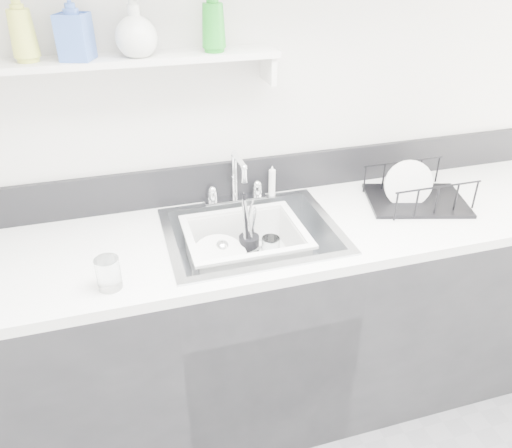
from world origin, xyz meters
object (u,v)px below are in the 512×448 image
object	(u,v)px
sink	(252,252)
wash_tub	(245,249)
counter_run	(253,325)
dish_rack	(418,187)

from	to	relation	value
sink	wash_tub	size ratio (longest dim) A/B	1.44
wash_tub	counter_run	bearing A→B (deg)	-24.29
dish_rack	counter_run	bearing A→B (deg)	-161.01
counter_run	dish_rack	distance (m)	0.89
sink	dish_rack	xyz separation A→B (m)	(0.72, 0.04, 0.16)
counter_run	sink	xyz separation A→B (m)	(0.00, 0.00, 0.37)
counter_run	dish_rack	bearing A→B (deg)	2.93
sink	counter_run	bearing A→B (deg)	0.00
wash_tub	sink	bearing A→B (deg)	-24.29
sink	dish_rack	size ratio (longest dim) A/B	1.63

